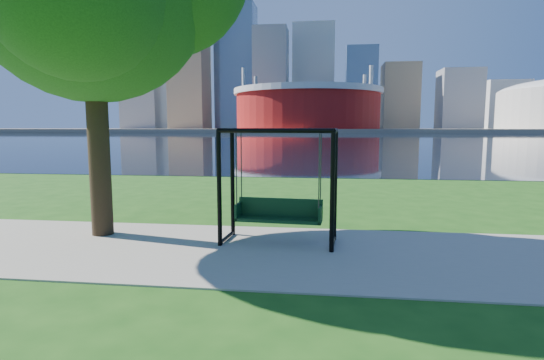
# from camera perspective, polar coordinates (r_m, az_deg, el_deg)

# --- Properties ---
(ground) EXTENTS (900.00, 900.00, 0.00)m
(ground) POSITION_cam_1_polar(r_m,az_deg,el_deg) (8.79, 1.08, -8.87)
(ground) COLOR #1E5114
(ground) RESTS_ON ground
(path) EXTENTS (120.00, 4.00, 0.03)m
(path) POSITION_cam_1_polar(r_m,az_deg,el_deg) (8.31, 0.70, -9.70)
(path) COLOR #9E937F
(path) RESTS_ON ground
(river) EXTENTS (900.00, 180.00, 0.02)m
(river) POSITION_cam_1_polar(r_m,az_deg,el_deg) (110.43, 6.87, 5.70)
(river) COLOR black
(river) RESTS_ON ground
(far_bank) EXTENTS (900.00, 228.00, 2.00)m
(far_bank) POSITION_cam_1_polar(r_m,az_deg,el_deg) (314.41, 7.19, 6.68)
(far_bank) COLOR #937F60
(far_bank) RESTS_ON ground
(stadium) EXTENTS (83.00, 83.00, 32.00)m
(stadium) POSITION_cam_1_polar(r_m,az_deg,el_deg) (243.93, 4.81, 9.74)
(stadium) COLOR maroon
(stadium) RESTS_ON far_bank
(skyline) EXTENTS (392.00, 66.00, 96.50)m
(skyline) POSITION_cam_1_polar(r_m,az_deg,el_deg) (329.54, 6.53, 12.78)
(skyline) COLOR gray
(skyline) RESTS_ON far_bank
(swing) EXTENTS (2.41, 1.18, 2.40)m
(swing) POSITION_cam_1_polar(r_m,az_deg,el_deg) (8.74, 0.93, -1.17)
(swing) COLOR black
(swing) RESTS_ON ground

